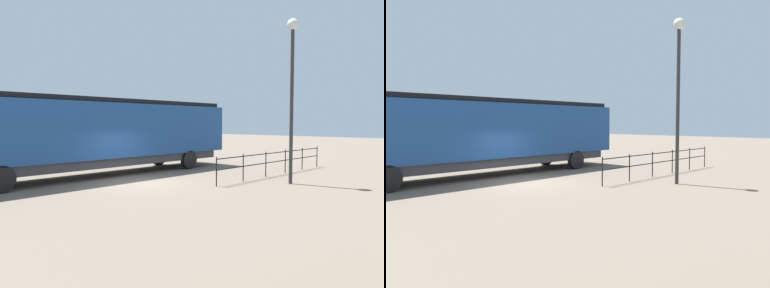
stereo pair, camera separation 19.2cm
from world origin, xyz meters
The scene contains 4 objects.
ground_plane centered at (0.00, 0.00, 0.00)m, with size 120.00×120.00×0.00m, color #756656.
locomotive centered at (-3.50, 0.45, 2.26)m, with size 3.09×16.45×3.99m.
lamp_post centered at (4.97, 4.58, 5.01)m, with size 0.51×0.51×7.36m.
platform_fence centered at (3.01, 6.61, 0.83)m, with size 0.05×9.83×1.29m.
Camera 1 is at (13.05, -10.24, 2.75)m, focal length 33.95 mm.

